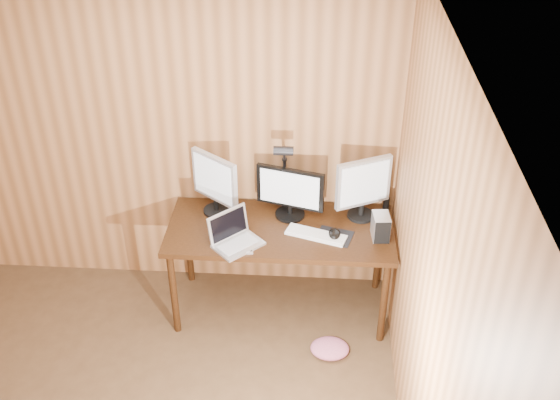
# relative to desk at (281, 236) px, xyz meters

# --- Properties ---
(room_shell) EXTENTS (4.00, 4.00, 4.00)m
(room_shell) POSITION_rel_desk_xyz_m (-0.93, -1.70, 0.62)
(room_shell) COLOR #4A311C
(room_shell) RESTS_ON ground
(desk) EXTENTS (1.60, 0.70, 0.75)m
(desk) POSITION_rel_desk_xyz_m (0.00, 0.00, 0.00)
(desk) COLOR black
(desk) RESTS_ON floor
(monitor_center) EXTENTS (0.49, 0.22, 0.39)m
(monitor_center) POSITION_rel_desk_xyz_m (0.06, 0.09, 0.32)
(monitor_center) COLOR black
(monitor_center) RESTS_ON desk
(monitor_left) EXTENTS (0.35, 0.28, 0.46)m
(monitor_left) POSITION_rel_desk_xyz_m (-0.48, 0.10, 0.37)
(monitor_left) COLOR black
(monitor_left) RESTS_ON desk
(monitor_right) EXTENTS (0.39, 0.21, 0.47)m
(monitor_right) POSITION_rel_desk_xyz_m (0.57, 0.11, 0.38)
(monitor_right) COLOR black
(monitor_right) RESTS_ON desk
(laptop) EXTENTS (0.39, 0.39, 0.23)m
(laptop) POSITION_rel_desk_xyz_m (-0.30, -0.27, 0.18)
(laptop) COLOR silver
(laptop) RESTS_ON desk
(keyboard) EXTENTS (0.44, 0.25, 0.02)m
(keyboard) POSITION_rel_desk_xyz_m (0.25, -0.15, 0.13)
(keyboard) COLOR white
(keyboard) RESTS_ON desk
(mousepad) EXTENTS (0.29, 0.26, 0.00)m
(mousepad) POSITION_rel_desk_xyz_m (0.38, -0.15, 0.12)
(mousepad) COLOR black
(mousepad) RESTS_ON desk
(mouse) EXTENTS (0.10, 0.13, 0.04)m
(mouse) POSITION_rel_desk_xyz_m (0.38, -0.15, 0.15)
(mouse) COLOR black
(mouse) RESTS_ON mousepad
(hard_drive) EXTENTS (0.13, 0.17, 0.18)m
(hard_drive) POSITION_rel_desk_xyz_m (0.69, -0.13, 0.21)
(hard_drive) COLOR silver
(hard_drive) RESTS_ON desk
(phone) EXTENTS (0.06, 0.10, 0.01)m
(phone) POSITION_rel_desk_xyz_m (-0.19, -0.34, 0.13)
(phone) COLOR silver
(phone) RESTS_ON desk
(speaker) EXTENTS (0.05, 0.05, 0.11)m
(speaker) POSITION_rel_desk_xyz_m (0.76, 0.20, 0.18)
(speaker) COLOR black
(speaker) RESTS_ON desk
(desk_lamp) EXTENTS (0.14, 0.20, 0.60)m
(desk_lamp) POSITION_rel_desk_xyz_m (0.01, 0.16, 0.49)
(desk_lamp) COLOR black
(desk_lamp) RESTS_ON desk
(fabric_pile) EXTENTS (0.29, 0.25, 0.09)m
(fabric_pile) POSITION_rel_desk_xyz_m (0.38, -0.52, -0.58)
(fabric_pile) COLOR #B95A77
(fabric_pile) RESTS_ON floor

